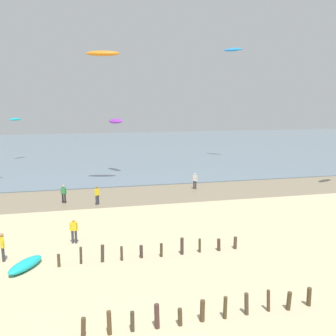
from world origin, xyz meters
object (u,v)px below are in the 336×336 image
object	(u,v)px
kite_aloft_6	(233,50)
person_left_flank	(97,195)
kite_aloft_5	(15,119)
kite_aloft_7	(103,53)
person_by_waterline	(74,230)
grounded_kite	(25,265)
kite_aloft_2	(116,121)
person_nearest_camera	(2,246)
person_mid_beach	(64,193)
person_far_down_beach	(195,181)

from	to	relation	value
kite_aloft_6	person_left_flank	bearing A→B (deg)	89.22
kite_aloft_5	kite_aloft_7	xyz separation A→B (m)	(12.61, -20.97, 7.62)
kite_aloft_6	kite_aloft_7	size ratio (longest dim) A/B	0.85
person_by_waterline	kite_aloft_7	world-z (taller)	kite_aloft_7
grounded_kite	kite_aloft_2	distance (m)	27.93
kite_aloft_2	kite_aloft_5	bearing A→B (deg)	-161.43
person_nearest_camera	grounded_kite	bearing A→B (deg)	-44.51
person_by_waterline	person_left_flank	size ratio (longest dim) A/B	1.00
person_by_waterline	kite_aloft_6	world-z (taller)	kite_aloft_6
person_nearest_camera	kite_aloft_5	world-z (taller)	kite_aloft_5
person_left_flank	grounded_kite	size ratio (longest dim) A/B	0.69
kite_aloft_6	person_by_waterline	bearing A→B (deg)	96.91
person_nearest_camera	person_by_waterline	bearing A→B (deg)	25.00
person_left_flank	kite_aloft_5	size ratio (longest dim) A/B	0.73
person_left_flank	person_by_waterline	bearing A→B (deg)	-101.54
person_nearest_camera	grounded_kite	xyz separation A→B (m)	(1.42, -1.39, -0.67)
person_mid_beach	grounded_kite	xyz separation A→B (m)	(-1.42, -13.40, -0.67)
person_left_flank	kite_aloft_7	distance (m)	15.08
person_nearest_camera	person_by_waterline	size ratio (longest dim) A/B	1.00
person_mid_beach	person_by_waterline	world-z (taller)	same
person_nearest_camera	person_left_flank	distance (m)	12.25
kite_aloft_2	kite_aloft_7	world-z (taller)	kite_aloft_7
person_nearest_camera	person_mid_beach	size ratio (longest dim) A/B	1.00
person_by_waterline	kite_aloft_5	distance (m)	38.68
kite_aloft_5	kite_aloft_6	bearing A→B (deg)	-66.48
person_nearest_camera	kite_aloft_2	distance (m)	26.91
person_left_flank	kite_aloft_6	world-z (taller)	kite_aloft_6
person_left_flank	kite_aloft_7	world-z (taller)	kite_aloft_7
person_left_flank	kite_aloft_6	bearing A→B (deg)	44.43
kite_aloft_7	person_left_flank	bearing A→B (deg)	-87.77
person_by_waterline	grounded_kite	xyz separation A→B (m)	(-2.58, -3.25, -0.67)
person_nearest_camera	kite_aloft_5	size ratio (longest dim) A/B	0.73
person_mid_beach	kite_aloft_6	world-z (taller)	kite_aloft_6
person_far_down_beach	kite_aloft_6	bearing A→B (deg)	57.25
kite_aloft_7	person_by_waterline	bearing A→B (deg)	-88.55
person_left_flank	grounded_kite	distance (m)	12.96
person_by_waterline	kite_aloft_2	world-z (taller)	kite_aloft_2
kite_aloft_2	person_by_waterline	bearing A→B (deg)	-38.59
person_far_down_beach	grounded_kite	distance (m)	21.73
person_by_waterline	person_far_down_beach	size ratio (longest dim) A/B	1.00
person_mid_beach	person_nearest_camera	bearing A→B (deg)	-103.28
grounded_kite	person_left_flank	bearing A→B (deg)	-166.88
kite_aloft_5	kite_aloft_2	bearing A→B (deg)	-99.22
person_nearest_camera	kite_aloft_2	world-z (taller)	kite_aloft_2
person_by_waterline	person_far_down_beach	distance (m)	17.59
kite_aloft_5	kite_aloft_6	xyz separation A→B (m)	(32.90, -7.00, 10.46)
person_nearest_camera	kite_aloft_7	bearing A→B (deg)	68.44
grounded_kite	person_nearest_camera	bearing A→B (deg)	-101.54
kite_aloft_5	kite_aloft_7	bearing A→B (deg)	-113.47
kite_aloft_2	kite_aloft_5	size ratio (longest dim) A/B	1.28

